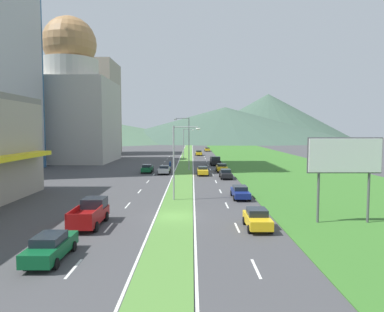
{
  "coord_description": "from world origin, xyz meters",
  "views": [
    {
      "loc": [
        1.52,
        -30.93,
        7.76
      ],
      "look_at": [
        1.24,
        27.18,
        3.42
      ],
      "focal_mm": 33.04,
      "sensor_mm": 36.0,
      "label": 1
    }
  ],
  "objects_px": {
    "car_4": "(149,168)",
    "car_8": "(201,153)",
    "street_lamp_mid": "(189,140)",
    "car_1": "(204,171)",
    "car_0": "(166,169)",
    "car_6": "(209,149)",
    "pickup_truck_0": "(92,213)",
    "street_lamp_near": "(179,157)",
    "car_5": "(52,246)",
    "car_9": "(223,168)",
    "billboard_roadside": "(347,159)",
    "car_3": "(242,192)",
    "motorcycle_rider": "(172,167)",
    "car_2": "(227,174)",
    "car_7": "(259,219)",
    "pickup_truck_1": "(217,161)",
    "street_lamp_far": "(187,141)"
  },
  "relations": [
    {
      "from": "car_0",
      "to": "pickup_truck_0",
      "type": "xyz_separation_m",
      "value": [
        -3.4,
        -33.59,
        0.22
      ]
    },
    {
      "from": "street_lamp_mid",
      "to": "car_5",
      "type": "distance_m",
      "value": 47.16
    },
    {
      "from": "car_7",
      "to": "pickup_truck_0",
      "type": "xyz_separation_m",
      "value": [
        -13.38,
        1.01,
        0.2
      ]
    },
    {
      "from": "street_lamp_far",
      "to": "car_0",
      "type": "relative_size",
      "value": 1.75
    },
    {
      "from": "car_0",
      "to": "car_4",
      "type": "relative_size",
      "value": 1.04
    },
    {
      "from": "billboard_roadside",
      "to": "car_6",
      "type": "xyz_separation_m",
      "value": [
        -7.03,
        97.87,
        -4.67
      ]
    },
    {
      "from": "car_0",
      "to": "car_6",
      "type": "xyz_separation_m",
      "value": [
        10.36,
        64.87,
        -0.05
      ]
    },
    {
      "from": "car_6",
      "to": "pickup_truck_0",
      "type": "height_order",
      "value": "pickup_truck_0"
    },
    {
      "from": "car_5",
      "to": "car_9",
      "type": "distance_m",
      "value": 46.65
    },
    {
      "from": "car_2",
      "to": "car_1",
      "type": "bearing_deg",
      "value": -139.66
    },
    {
      "from": "car_4",
      "to": "pickup_truck_0",
      "type": "bearing_deg",
      "value": 179.75
    },
    {
      "from": "car_5",
      "to": "pickup_truck_1",
      "type": "distance_m",
      "value": 57.75
    },
    {
      "from": "car_0",
      "to": "car_6",
      "type": "distance_m",
      "value": 65.69
    },
    {
      "from": "street_lamp_near",
      "to": "car_7",
      "type": "xyz_separation_m",
      "value": [
        6.75,
        -11.15,
        -4.0
      ]
    },
    {
      "from": "street_lamp_mid",
      "to": "car_7",
      "type": "relative_size",
      "value": 2.51
    },
    {
      "from": "street_lamp_mid",
      "to": "car_1",
      "type": "xyz_separation_m",
      "value": [
        2.69,
        -6.71,
        -4.98
      ]
    },
    {
      "from": "street_lamp_near",
      "to": "motorcycle_rider",
      "type": "distance_m",
      "value": 28.25
    },
    {
      "from": "car_2",
      "to": "car_8",
      "type": "xyz_separation_m",
      "value": [
        -3.31,
        50.48,
        0.02
      ]
    },
    {
      "from": "street_lamp_far",
      "to": "car_2",
      "type": "xyz_separation_m",
      "value": [
        7.31,
        -39.33,
        -3.92
      ]
    },
    {
      "from": "car_1",
      "to": "car_4",
      "type": "distance_m",
      "value": 10.49
    },
    {
      "from": "car_8",
      "to": "street_lamp_near",
      "type": "bearing_deg",
      "value": -3.12
    },
    {
      "from": "street_lamp_mid",
      "to": "car_3",
      "type": "bearing_deg",
      "value": -76.96
    },
    {
      "from": "pickup_truck_0",
      "to": "car_1",
      "type": "bearing_deg",
      "value": -17.56
    },
    {
      "from": "car_1",
      "to": "car_0",
      "type": "bearing_deg",
      "value": -104.33
    },
    {
      "from": "car_5",
      "to": "motorcycle_rider",
      "type": "xyz_separation_m",
      "value": [
        4.29,
        45.68,
        -0.06
      ]
    },
    {
      "from": "pickup_truck_1",
      "to": "street_lamp_mid",
      "type": "bearing_deg",
      "value": -31.09
    },
    {
      "from": "car_0",
      "to": "car_5",
      "type": "height_order",
      "value": "car_5"
    },
    {
      "from": "car_7",
      "to": "car_9",
      "type": "xyz_separation_m",
      "value": [
        0.41,
        37.83,
        -0.03
      ]
    },
    {
      "from": "car_9",
      "to": "motorcycle_rider",
      "type": "xyz_separation_m",
      "value": [
        -9.65,
        1.17,
        -0.01
      ]
    },
    {
      "from": "street_lamp_mid",
      "to": "car_4",
      "type": "distance_m",
      "value": 9.39
    },
    {
      "from": "street_lamp_near",
      "to": "car_1",
      "type": "height_order",
      "value": "street_lamp_near"
    },
    {
      "from": "billboard_roadside",
      "to": "car_3",
      "type": "bearing_deg",
      "value": 123.49
    },
    {
      "from": "car_0",
      "to": "street_lamp_mid",
      "type": "bearing_deg",
      "value": -38.58
    },
    {
      "from": "car_8",
      "to": "car_0",
      "type": "bearing_deg",
      "value": -8.84
    },
    {
      "from": "pickup_truck_0",
      "to": "street_lamp_far",
      "type": "bearing_deg",
      "value": -5.4
    },
    {
      "from": "street_lamp_far",
      "to": "car_4",
      "type": "xyz_separation_m",
      "value": [
        -6.18,
        -31.78,
        -3.89
      ]
    },
    {
      "from": "car_2",
      "to": "car_4",
      "type": "relative_size",
      "value": 1.07
    },
    {
      "from": "street_lamp_mid",
      "to": "street_lamp_far",
      "type": "height_order",
      "value": "street_lamp_mid"
    },
    {
      "from": "car_4",
      "to": "car_8",
      "type": "relative_size",
      "value": 0.94
    },
    {
      "from": "car_3",
      "to": "car_9",
      "type": "distance_m",
      "value": 25.53
    },
    {
      "from": "street_lamp_mid",
      "to": "pickup_truck_0",
      "type": "xyz_separation_m",
      "value": [
        -7.4,
        -38.6,
        -4.75
      ]
    },
    {
      "from": "car_2",
      "to": "pickup_truck_0",
      "type": "bearing_deg",
      "value": -26.23
    },
    {
      "from": "car_8",
      "to": "pickup_truck_1",
      "type": "relative_size",
      "value": 0.86
    },
    {
      "from": "car_4",
      "to": "motorcycle_rider",
      "type": "height_order",
      "value": "motorcycle_rider"
    },
    {
      "from": "street_lamp_far",
      "to": "car_4",
      "type": "bearing_deg",
      "value": -101.01
    },
    {
      "from": "car_8",
      "to": "street_lamp_mid",
      "type": "bearing_deg",
      "value": -4.25
    },
    {
      "from": "street_lamp_near",
      "to": "car_4",
      "type": "distance_m",
      "value": 26.24
    },
    {
      "from": "car_7",
      "to": "pickup_truck_0",
      "type": "bearing_deg",
      "value": -94.31
    },
    {
      "from": "street_lamp_near",
      "to": "pickup_truck_0",
      "type": "height_order",
      "value": "street_lamp_near"
    },
    {
      "from": "car_2",
      "to": "car_4",
      "type": "xyz_separation_m",
      "value": [
        -13.49,
        7.55,
        0.03
      ]
    }
  ]
}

